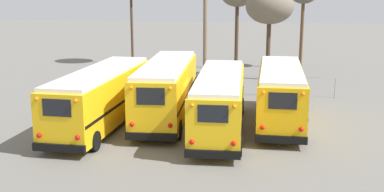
{
  "coord_description": "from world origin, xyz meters",
  "views": [
    {
      "loc": [
        3.57,
        -25.59,
        7.47
      ],
      "look_at": [
        0.0,
        -0.13,
        1.63
      ],
      "focal_mm": 45.0,
      "sensor_mm": 36.0,
      "label": 1
    }
  ],
  "objects_px": {
    "school_bus_1": "(167,88)",
    "school_bus_2": "(220,101)",
    "bare_tree_0": "(270,7)",
    "school_bus_3": "(280,93)",
    "school_bus_0": "(101,96)",
    "utility_pole": "(205,32)"
  },
  "relations": [
    {
      "from": "school_bus_0",
      "to": "utility_pole",
      "type": "distance_m",
      "value": 14.54
    },
    {
      "from": "school_bus_2",
      "to": "school_bus_3",
      "type": "bearing_deg",
      "value": 32.13
    },
    {
      "from": "bare_tree_0",
      "to": "school_bus_3",
      "type": "bearing_deg",
      "value": -87.75
    },
    {
      "from": "school_bus_3",
      "to": "utility_pole",
      "type": "xyz_separation_m",
      "value": [
        -5.55,
        11.77,
        2.26
      ]
    },
    {
      "from": "bare_tree_0",
      "to": "school_bus_2",
      "type": "bearing_deg",
      "value": -100.1
    },
    {
      "from": "school_bus_0",
      "to": "school_bus_1",
      "type": "height_order",
      "value": "school_bus_1"
    },
    {
      "from": "school_bus_1",
      "to": "school_bus_2",
      "type": "distance_m",
      "value": 3.81
    },
    {
      "from": "school_bus_0",
      "to": "school_bus_1",
      "type": "bearing_deg",
      "value": 32.11
    },
    {
      "from": "school_bus_3",
      "to": "utility_pole",
      "type": "bearing_deg",
      "value": 115.25
    },
    {
      "from": "school_bus_2",
      "to": "bare_tree_0",
      "type": "height_order",
      "value": "bare_tree_0"
    },
    {
      "from": "school_bus_1",
      "to": "school_bus_3",
      "type": "xyz_separation_m",
      "value": [
        6.43,
        -0.02,
        -0.08
      ]
    },
    {
      "from": "school_bus_0",
      "to": "bare_tree_0",
      "type": "height_order",
      "value": "bare_tree_0"
    },
    {
      "from": "school_bus_1",
      "to": "utility_pole",
      "type": "distance_m",
      "value": 11.98
    },
    {
      "from": "school_bus_0",
      "to": "school_bus_3",
      "type": "height_order",
      "value": "school_bus_3"
    },
    {
      "from": "school_bus_3",
      "to": "bare_tree_0",
      "type": "height_order",
      "value": "bare_tree_0"
    },
    {
      "from": "school_bus_0",
      "to": "bare_tree_0",
      "type": "xyz_separation_m",
      "value": [
        9.12,
        15.12,
        4.23
      ]
    },
    {
      "from": "utility_pole",
      "to": "bare_tree_0",
      "type": "xyz_separation_m",
      "value": [
        5.03,
        1.36,
        1.95
      ]
    },
    {
      "from": "school_bus_3",
      "to": "bare_tree_0",
      "type": "xyz_separation_m",
      "value": [
        -0.52,
        13.12,
        4.22
      ]
    },
    {
      "from": "school_bus_0",
      "to": "school_bus_2",
      "type": "bearing_deg",
      "value": -0.2
    },
    {
      "from": "utility_pole",
      "to": "school_bus_0",
      "type": "bearing_deg",
      "value": -106.55
    },
    {
      "from": "school_bus_0",
      "to": "school_bus_2",
      "type": "height_order",
      "value": "school_bus_0"
    },
    {
      "from": "utility_pole",
      "to": "school_bus_2",
      "type": "bearing_deg",
      "value": -80.37
    }
  ]
}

